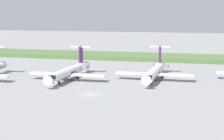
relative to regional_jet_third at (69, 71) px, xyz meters
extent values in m
plane|color=gray|center=(12.41, 11.83, -2.54)|extent=(500.00, 500.00, 0.00)
cube|color=#4C6B38|center=(12.41, 54.91, -1.66)|extent=(320.00, 20.00, 1.76)
cone|color=silver|center=(-26.26, 6.15, -0.09)|extent=(2.30, 4.00, 2.29)
cylinder|color=silver|center=(0.00, -0.59, -0.09)|extent=(2.70, 24.00, 2.70)
cone|color=silver|center=(0.00, -14.09, -0.09)|extent=(2.70, 3.00, 2.70)
cone|color=silver|center=(0.00, 13.41, -0.09)|extent=(2.29, 4.00, 2.29)
cube|color=black|center=(0.00, -12.19, 0.39)|extent=(2.03, 1.80, 0.90)
cylinder|color=#591E66|center=(0.00, -0.59, -0.24)|extent=(2.76, 3.60, 2.76)
cube|color=silver|center=(-5.90, -1.59, -0.69)|extent=(11.00, 3.20, 0.36)
cube|color=silver|center=(5.90, -1.59, -0.69)|extent=(11.00, 3.20, 0.36)
cube|color=#591E66|center=(0.00, 10.41, 3.86)|extent=(0.36, 3.20, 5.20)
cube|color=silver|center=(0.00, 10.71, 6.26)|extent=(6.80, 1.80, 0.24)
cylinder|color=gray|center=(-2.25, 8.61, 0.11)|extent=(1.50, 3.40, 1.50)
cylinder|color=gray|center=(2.25, 8.61, 0.11)|extent=(1.50, 3.40, 1.50)
cylinder|color=gray|center=(0.00, -8.03, -1.54)|extent=(0.20, 0.20, 0.65)
cylinder|color=black|center=(0.00, -8.03, -2.09)|extent=(0.30, 0.90, 0.90)
cylinder|color=black|center=(-1.90, 1.81, -2.09)|extent=(0.35, 0.90, 0.90)
cylinder|color=black|center=(1.90, 1.81, -2.09)|extent=(0.35, 0.90, 0.90)
cylinder|color=silver|center=(24.47, 5.96, -0.09)|extent=(2.70, 24.00, 2.70)
cone|color=silver|center=(24.47, -7.54, -0.09)|extent=(2.70, 3.00, 2.70)
cone|color=silver|center=(24.47, 19.96, -0.09)|extent=(2.30, 4.00, 2.29)
cube|color=black|center=(24.47, -5.64, 0.39)|extent=(2.02, 1.80, 0.90)
cylinder|color=#591E66|center=(24.47, 5.96, -0.24)|extent=(2.76, 3.60, 2.76)
cube|color=silver|center=(18.56, 4.96, -0.69)|extent=(11.00, 3.20, 0.36)
cube|color=silver|center=(30.37, 4.96, -0.69)|extent=(11.00, 3.20, 0.36)
cube|color=#591E66|center=(24.47, 16.96, 3.86)|extent=(0.36, 3.20, 5.20)
cube|color=silver|center=(24.47, 17.26, 6.26)|extent=(6.80, 1.80, 0.24)
cylinder|color=gray|center=(22.22, 15.16, 0.11)|extent=(1.50, 3.40, 1.50)
cylinder|color=gray|center=(26.72, 15.16, 0.11)|extent=(1.50, 3.40, 1.50)
cylinder|color=gray|center=(24.47, -1.48, -1.54)|extent=(0.20, 0.20, 0.65)
cylinder|color=black|center=(24.47, -1.48, -2.09)|extent=(0.30, 0.90, 0.90)
cylinder|color=black|center=(22.57, 8.36, -2.09)|extent=(0.35, 0.90, 0.90)
cylinder|color=black|center=(26.37, 8.36, -2.09)|extent=(0.35, 0.90, 0.90)
camera|label=1|loc=(40.46, -105.28, 17.51)|focal=61.72mm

